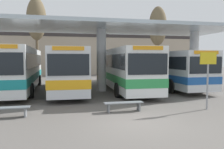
{
  "coord_description": "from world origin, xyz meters",
  "views": [
    {
      "loc": [
        -2.83,
        -8.22,
        2.59
      ],
      "look_at": [
        0.0,
        4.88,
        1.6
      ],
      "focal_mm": 35.0,
      "sensor_mm": 36.0,
      "label": 1
    }
  ],
  "objects_px": {
    "transit_bus_far_right_bay": "(164,68)",
    "waiting_bench_mid_platform": "(6,110)",
    "transit_bus_left_bay": "(20,67)",
    "transit_bus_right_bay": "(123,67)",
    "poplar_tree_behind_right": "(158,27)",
    "waiting_bench_far_platform": "(124,104)",
    "info_sign_platform": "(208,69)",
    "transit_bus_center_bay": "(69,68)",
    "poplar_tree_behind_left": "(36,20)"
  },
  "relations": [
    {
      "from": "info_sign_platform",
      "to": "poplar_tree_behind_left",
      "type": "xyz_separation_m",
      "value": [
        -10.4,
        19.01,
        5.28
      ]
    },
    {
      "from": "transit_bus_left_bay",
      "to": "waiting_bench_mid_platform",
      "type": "xyz_separation_m",
      "value": [
        1.01,
        -8.38,
        -1.52
      ]
    },
    {
      "from": "transit_bus_left_bay",
      "to": "waiting_bench_far_platform",
      "type": "bearing_deg",
      "value": 124.85
    },
    {
      "from": "transit_bus_center_bay",
      "to": "poplar_tree_behind_right",
      "type": "bearing_deg",
      "value": -139.86
    },
    {
      "from": "transit_bus_left_bay",
      "to": "poplar_tree_behind_left",
      "type": "distance_m",
      "value": 11.58
    },
    {
      "from": "transit_bus_right_bay",
      "to": "poplar_tree_behind_right",
      "type": "distance_m",
      "value": 12.8
    },
    {
      "from": "transit_bus_far_right_bay",
      "to": "poplar_tree_behind_left",
      "type": "relative_size",
      "value": 1.15
    },
    {
      "from": "transit_bus_right_bay",
      "to": "poplar_tree_behind_left",
      "type": "xyz_separation_m",
      "value": [
        -8.11,
        11.08,
        5.5
      ]
    },
    {
      "from": "transit_bus_right_bay",
      "to": "poplar_tree_behind_left",
      "type": "relative_size",
      "value": 1.21
    },
    {
      "from": "transit_bus_left_bay",
      "to": "waiting_bench_far_platform",
      "type": "relative_size",
      "value": 6.35
    },
    {
      "from": "transit_bus_center_bay",
      "to": "poplar_tree_behind_right",
      "type": "height_order",
      "value": "poplar_tree_behind_right"
    },
    {
      "from": "transit_bus_center_bay",
      "to": "transit_bus_left_bay",
      "type": "bearing_deg",
      "value": -14.51
    },
    {
      "from": "waiting_bench_mid_platform",
      "to": "waiting_bench_far_platform",
      "type": "xyz_separation_m",
      "value": [
        5.3,
        0.0,
        -0.0
      ]
    },
    {
      "from": "transit_bus_left_bay",
      "to": "transit_bus_far_right_bay",
      "type": "height_order",
      "value": "transit_bus_left_bay"
    },
    {
      "from": "transit_bus_far_right_bay",
      "to": "waiting_bench_mid_platform",
      "type": "relative_size",
      "value": 5.92
    },
    {
      "from": "transit_bus_right_bay",
      "to": "poplar_tree_behind_right",
      "type": "bearing_deg",
      "value": -126.16
    },
    {
      "from": "poplar_tree_behind_right",
      "to": "info_sign_platform",
      "type": "bearing_deg",
      "value": -105.89
    },
    {
      "from": "waiting_bench_far_platform",
      "to": "info_sign_platform",
      "type": "height_order",
      "value": "info_sign_platform"
    },
    {
      "from": "transit_bus_left_bay",
      "to": "info_sign_platform",
      "type": "distance_m",
      "value": 13.77
    },
    {
      "from": "transit_bus_left_bay",
      "to": "waiting_bench_far_platform",
      "type": "height_order",
      "value": "transit_bus_left_bay"
    },
    {
      "from": "transit_bus_right_bay",
      "to": "waiting_bench_mid_platform",
      "type": "distance_m",
      "value": 10.55
    },
    {
      "from": "transit_bus_left_bay",
      "to": "poplar_tree_behind_right",
      "type": "distance_m",
      "value": 18.33
    },
    {
      "from": "waiting_bench_far_platform",
      "to": "info_sign_platform",
      "type": "bearing_deg",
      "value": -5.84
    },
    {
      "from": "transit_bus_center_bay",
      "to": "transit_bus_right_bay",
      "type": "height_order",
      "value": "transit_bus_right_bay"
    },
    {
      "from": "info_sign_platform",
      "to": "poplar_tree_behind_right",
      "type": "xyz_separation_m",
      "value": [
        4.93,
        17.31,
        4.64
      ]
    },
    {
      "from": "transit_bus_far_right_bay",
      "to": "waiting_bench_mid_platform",
      "type": "xyz_separation_m",
      "value": [
        -11.36,
        -8.19,
        -1.41
      ]
    },
    {
      "from": "transit_bus_left_bay",
      "to": "transit_bus_right_bay",
      "type": "relative_size",
      "value": 1.0
    },
    {
      "from": "transit_bus_right_bay",
      "to": "info_sign_platform",
      "type": "xyz_separation_m",
      "value": [
        2.3,
        -7.93,
        0.22
      ]
    },
    {
      "from": "info_sign_platform",
      "to": "poplar_tree_behind_left",
      "type": "relative_size",
      "value": 0.29
    },
    {
      "from": "transit_bus_far_right_bay",
      "to": "waiting_bench_mid_platform",
      "type": "distance_m",
      "value": 14.08
    },
    {
      "from": "waiting_bench_far_platform",
      "to": "poplar_tree_behind_right",
      "type": "relative_size",
      "value": 0.21
    },
    {
      "from": "waiting_bench_far_platform",
      "to": "transit_bus_left_bay",
      "type": "bearing_deg",
      "value": 126.96
    },
    {
      "from": "transit_bus_right_bay",
      "to": "info_sign_platform",
      "type": "distance_m",
      "value": 8.26
    },
    {
      "from": "waiting_bench_mid_platform",
      "to": "waiting_bench_far_platform",
      "type": "distance_m",
      "value": 5.3
    },
    {
      "from": "transit_bus_far_right_bay",
      "to": "info_sign_platform",
      "type": "relative_size",
      "value": 3.98
    },
    {
      "from": "info_sign_platform",
      "to": "poplar_tree_behind_right",
      "type": "relative_size",
      "value": 0.31
    },
    {
      "from": "waiting_bench_far_platform",
      "to": "info_sign_platform",
      "type": "relative_size",
      "value": 0.66
    },
    {
      "from": "transit_bus_right_bay",
      "to": "poplar_tree_behind_right",
      "type": "xyz_separation_m",
      "value": [
        7.23,
        9.37,
        4.86
      ]
    },
    {
      "from": "transit_bus_center_bay",
      "to": "transit_bus_far_right_bay",
      "type": "distance_m",
      "value": 8.6
    },
    {
      "from": "poplar_tree_behind_right",
      "to": "transit_bus_right_bay",
      "type": "bearing_deg",
      "value": -127.63
    },
    {
      "from": "poplar_tree_behind_right",
      "to": "poplar_tree_behind_left",
      "type": "bearing_deg",
      "value": 173.65
    },
    {
      "from": "transit_bus_left_bay",
      "to": "transit_bus_far_right_bay",
      "type": "distance_m",
      "value": 12.37
    },
    {
      "from": "waiting_bench_mid_platform",
      "to": "transit_bus_center_bay",
      "type": "bearing_deg",
      "value": 69.01
    },
    {
      "from": "transit_bus_left_bay",
      "to": "transit_bus_center_bay",
      "type": "relative_size",
      "value": 1.13
    },
    {
      "from": "transit_bus_far_right_bay",
      "to": "waiting_bench_far_platform",
      "type": "bearing_deg",
      "value": 51.66
    },
    {
      "from": "info_sign_platform",
      "to": "waiting_bench_far_platform",
      "type": "bearing_deg",
      "value": 174.16
    },
    {
      "from": "transit_bus_center_bay",
      "to": "waiting_bench_far_platform",
      "type": "height_order",
      "value": "transit_bus_center_bay"
    },
    {
      "from": "transit_bus_center_bay",
      "to": "transit_bus_right_bay",
      "type": "distance_m",
      "value": 4.46
    },
    {
      "from": "transit_bus_left_bay",
      "to": "transit_bus_center_bay",
      "type": "xyz_separation_m",
      "value": [
        3.82,
        -1.05,
        -0.05
      ]
    },
    {
      "from": "transit_bus_right_bay",
      "to": "waiting_bench_far_platform",
      "type": "xyz_separation_m",
      "value": [
        -1.97,
        -7.5,
        -1.5
      ]
    }
  ]
}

